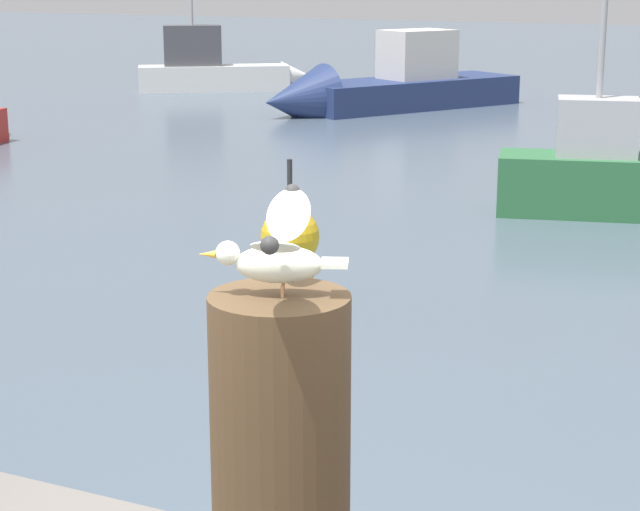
% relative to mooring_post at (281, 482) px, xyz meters
% --- Properties ---
extents(mooring_post, '(0.38, 0.38, 1.06)m').
position_rel_mooring_post_xyz_m(mooring_post, '(0.00, 0.00, 0.00)').
color(mooring_post, '#4C3823').
rests_on(mooring_post, harbor_quay).
extents(seagull, '(0.39, 0.65, 0.24)m').
position_rel_mooring_post_xyz_m(seagull, '(-0.00, -0.00, 0.65)').
color(seagull, tan).
rests_on(seagull, mooring_post).
extents(boat_white, '(4.07, 3.03, 4.41)m').
position_rel_mooring_post_xyz_m(boat_white, '(-13.27, 22.39, -1.14)').
color(boat_white, silver).
rests_on(boat_white, ground_plane).
extents(boat_navy, '(4.57, 6.22, 2.09)m').
position_rel_mooring_post_xyz_m(boat_navy, '(-8.13, 20.39, -1.23)').
color(boat_navy, navy).
rests_on(boat_navy, ground_plane).
extents(channel_buoy, '(0.56, 0.56, 1.33)m').
position_rel_mooring_post_xyz_m(channel_buoy, '(-3.37, 6.73, -1.22)').
color(channel_buoy, yellow).
rests_on(channel_buoy, ground_plane).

